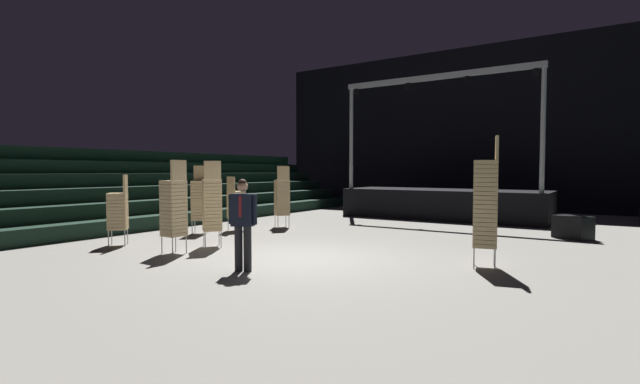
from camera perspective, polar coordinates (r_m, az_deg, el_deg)
The scene contains 13 objects.
ground_plane at distance 9.84m, azimuth -2.49°, elevation -8.67°, with size 22.00×30.00×0.10m, color gray.
arena_end_wall at distance 23.61m, azimuth 19.47°, elevation 7.67°, with size 22.00×0.30×8.00m, color black.
bleacher_bank_left at distance 16.89m, azimuth -25.21°, elevation 0.61°, with size 4.50×24.00×2.70m.
stage_riser at distance 18.52m, azimuth 15.45°, elevation -1.20°, with size 7.78×2.62×5.51m.
man_with_tie at distance 8.52m, azimuth -9.80°, elevation -3.43°, with size 0.57×0.35×1.74m.
chair_stack_front_left at distance 10.74m, azimuth -18.10°, elevation -1.82°, with size 0.45×0.45×2.14m.
chair_stack_front_right at distance 13.97m, azimuth -15.06°, elevation -0.94°, with size 0.62×0.62×2.05m.
chair_stack_mid_left at distance 15.07m, azimuth -4.86°, elevation -0.60°, with size 0.62×0.62×2.05m.
chair_stack_mid_right at distance 11.45m, azimuth -13.57°, elevation -1.49°, with size 0.62×0.62×2.14m.
chair_stack_mid_centre at distance 14.45m, azimuth -10.63°, elevation -1.44°, with size 0.53×0.53×1.71m.
chair_stack_rear_left at distance 12.44m, azimuth -24.29°, elevation -2.10°, with size 0.62×0.62×1.79m.
chair_stack_rear_right at distance 9.28m, azimuth 20.30°, elevation -1.24°, with size 0.53×0.53×2.56m.
equipment_road_case at distance 14.40m, azimuth 29.47°, elevation -3.92°, with size 0.90×0.60×0.63m, color black.
Camera 1 is at (5.64, -7.83, 1.89)m, focal length 25.17 mm.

